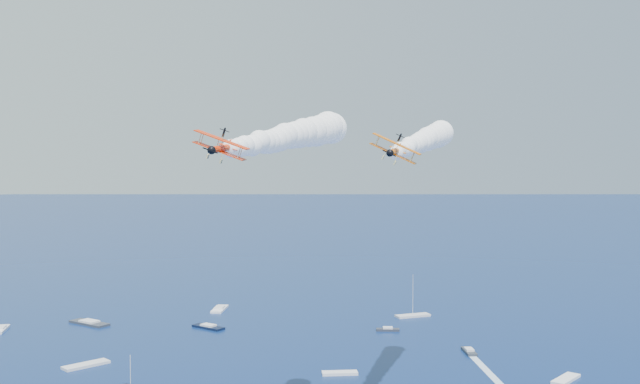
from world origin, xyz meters
TOP-DOWN VIEW (x-y plane):
  - biplane_lead at (17.06, 29.07)m, footprint 12.33×12.47m
  - biplane_trail at (-19.50, 13.12)m, footprint 10.20×10.30m
  - smoke_trail_lead at (37.78, 49.36)m, footprint 60.55×60.54m
  - smoke_trail_trail at (0.51, 34.11)m, footprint 60.55×60.49m
  - spectator_boats at (16.15, 113.38)m, footprint 206.57×165.63m

SIDE VIEW (x-z plane):
  - spectator_boats at x=16.15m, z-range 0.00..0.70m
  - biplane_lead at x=17.06m, z-range 51.10..59.86m
  - biplane_trail at x=-19.50m, z-range 52.36..59.21m
  - smoke_trail_lead at x=37.78m, z-range 52.45..62.90m
  - smoke_trail_trail at x=0.51m, z-range 52.76..63.21m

